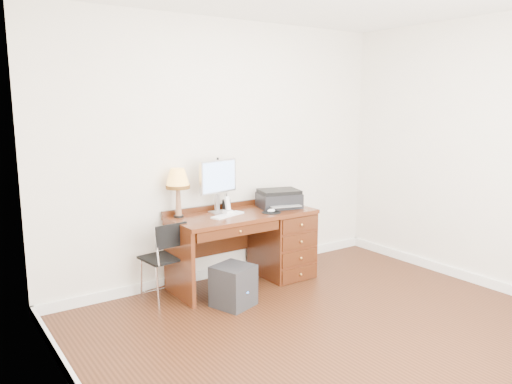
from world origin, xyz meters
TOP-DOWN VIEW (x-y plane):
  - ground at (0.00, 0.00)m, footprint 4.00×4.00m
  - room_shell at (0.00, 0.63)m, footprint 4.00×4.00m
  - desk at (0.32, 1.40)m, footprint 1.50×0.67m
  - monitor at (-0.19, 1.56)m, footprint 0.47×0.20m
  - keyboard at (-0.20, 1.37)m, footprint 0.40×0.22m
  - mouse_pad at (0.24, 1.24)m, footprint 0.20×0.20m
  - printer at (0.47, 1.41)m, footprint 0.50×0.44m
  - leg_lamp at (-0.62, 1.59)m, footprint 0.23×0.23m
  - phone at (-0.16, 1.44)m, footprint 0.09×0.09m
  - pen_cup at (-0.07, 1.60)m, footprint 0.09×0.09m
  - chair at (-0.85, 1.42)m, footprint 0.40×0.40m
  - equipment_box at (-0.40, 0.96)m, footprint 0.42×0.42m

SIDE VIEW (x-z plane):
  - ground at x=0.00m, z-range 0.00..0.00m
  - room_shell at x=0.00m, z-range -1.95..2.05m
  - equipment_box at x=-0.40m, z-range 0.00..0.38m
  - desk at x=0.32m, z-range 0.04..0.79m
  - chair at x=-0.85m, z-range 0.08..0.85m
  - keyboard at x=-0.20m, z-range 0.75..0.76m
  - mouse_pad at x=0.24m, z-range 0.74..0.78m
  - phone at x=-0.16m, z-range 0.71..0.89m
  - pen_cup at x=-0.07m, z-range 0.75..0.86m
  - printer at x=0.47m, z-range 0.75..0.94m
  - monitor at x=-0.19m, z-range 0.82..1.36m
  - leg_lamp at x=-0.62m, z-range 0.86..1.34m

